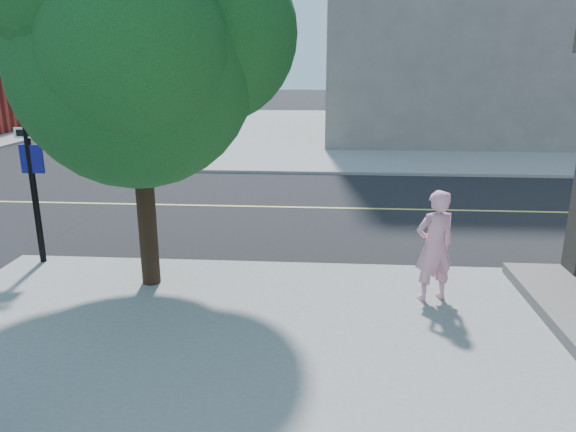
{
  "coord_description": "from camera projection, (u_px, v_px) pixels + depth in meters",
  "views": [
    {
      "loc": [
        5.1,
        -9.72,
        3.87
      ],
      "look_at": [
        4.45,
        -0.84,
        1.3
      ],
      "focal_mm": 33.29,
      "sensor_mm": 36.0,
      "label": 1
    }
  ],
  "objects": [
    {
      "name": "man_on_phone",
      "position": [
        434.0,
        246.0,
        8.53
      ],
      "size": [
        0.78,
        0.65,
        1.85
      ],
      "primitive_type": "imported",
      "rotation": [
        0.0,
        0.0,
        3.49
      ],
      "color": "pink",
      "rests_on": "sidewalk_se"
    },
    {
      "name": "street_tree",
      "position": [
        140.0,
        37.0,
        8.31
      ],
      "size": [
        4.82,
        4.38,
        6.4
      ],
      "rotation": [
        0.0,
        0.0,
        0.02
      ],
      "color": "black",
      "rests_on": "sidewalk_se"
    },
    {
      "name": "sidewalk_ne",
      "position": [
        475.0,
        132.0,
        30.38
      ],
      "size": [
        29.0,
        25.0,
        0.12
      ],
      "primitive_type": "cube",
      "color": "gray",
      "rests_on": "ground"
    },
    {
      "name": "road_ew",
      "position": [
        145.0,
        205.0,
        15.06
      ],
      "size": [
        140.0,
        9.0,
        0.01
      ],
      "primitive_type": "cube",
      "color": "black",
      "rests_on": "ground"
    },
    {
      "name": "filler_ne",
      "position": [
        495.0,
        0.0,
        28.87
      ],
      "size": [
        18.0,
        16.0,
        14.0
      ],
      "primitive_type": "cube",
      "color": "slate",
      "rests_on": "sidewalk_ne"
    },
    {
      "name": "ground",
      "position": [
        71.0,
        262.0,
        10.75
      ],
      "size": [
        140.0,
        140.0,
        0.0
      ],
      "primitive_type": "plane",
      "color": "black",
      "rests_on": "ground"
    }
  ]
}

